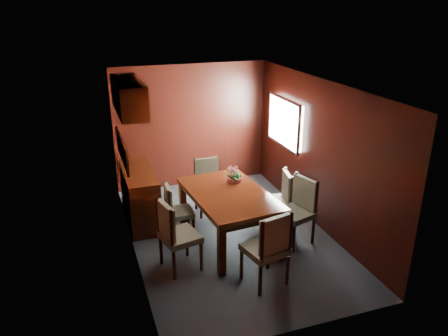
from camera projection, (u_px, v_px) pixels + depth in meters
name	position (u px, v px, depth m)	size (l,w,h in m)	color
ground	(230.00, 235.00, 6.96)	(4.50, 4.50, 0.00)	#323C44
room_shell	(216.00, 132.00, 6.63)	(3.06, 4.52, 2.41)	black
sideboard	(140.00, 195.00, 7.30)	(0.48, 1.40, 0.90)	black
dining_table	(229.00, 199.00, 6.58)	(1.23, 1.83, 0.81)	black
chair_left_near	(175.00, 232.00, 5.90)	(0.57, 0.59, 1.04)	black
chair_left_far	(175.00, 208.00, 6.76)	(0.42, 0.43, 0.89)	black
chair_right_near	(299.00, 207.00, 6.62)	(0.60, 0.61, 1.04)	black
chair_right_far	(280.00, 197.00, 7.06)	(0.52, 0.54, 0.96)	black
chair_head	(269.00, 245.00, 5.56)	(0.61, 0.59, 1.07)	black
chair_foot	(208.00, 182.00, 7.60)	(0.48, 0.46, 0.97)	black
flower_centerpiece	(235.00, 175.00, 6.89)	(0.24, 0.24, 0.24)	#BC4839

